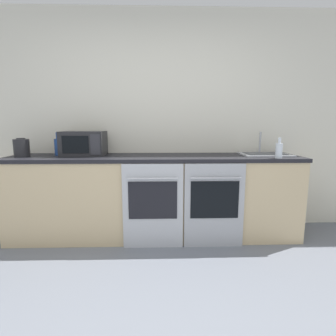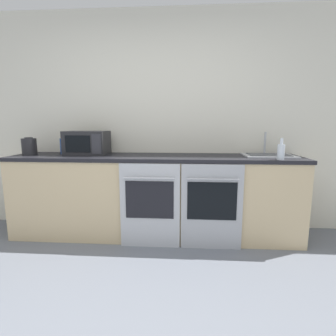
# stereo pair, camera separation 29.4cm
# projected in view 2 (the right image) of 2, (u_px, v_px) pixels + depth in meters

# --- Properties ---
(wall_back) EXTENTS (10.00, 0.06, 2.60)m
(wall_back) POSITION_uv_depth(u_px,v_px,m) (158.00, 122.00, 3.21)
(wall_back) COLOR silver
(wall_back) RESTS_ON ground_plane
(counter_back) EXTENTS (3.22, 0.64, 0.93)m
(counter_back) POSITION_uv_depth(u_px,v_px,m) (155.00, 196.00, 3.01)
(counter_back) COLOR #D1B789
(counter_back) RESTS_ON ground_plane
(oven_left) EXTENTS (0.62, 0.06, 0.88)m
(oven_left) POSITION_uv_depth(u_px,v_px,m) (150.00, 205.00, 2.69)
(oven_left) COLOR #B7BABF
(oven_left) RESTS_ON ground_plane
(oven_right) EXTENTS (0.62, 0.06, 0.88)m
(oven_right) POSITION_uv_depth(u_px,v_px,m) (212.00, 207.00, 2.65)
(oven_right) COLOR #A8AAAF
(oven_right) RESTS_ON ground_plane
(microwave) EXTENTS (0.46, 0.35, 0.27)m
(microwave) POSITION_uv_depth(u_px,v_px,m) (87.00, 143.00, 3.03)
(microwave) COLOR #232326
(microwave) RESTS_ON counter_back
(bottle_clear) EXTENTS (0.07, 0.07, 0.21)m
(bottle_clear) POSITION_uv_depth(u_px,v_px,m) (281.00, 151.00, 2.58)
(bottle_clear) COLOR silver
(bottle_clear) RESTS_ON counter_back
(bottle_amber) EXTENTS (0.07, 0.07, 0.22)m
(bottle_amber) POSITION_uv_depth(u_px,v_px,m) (68.00, 146.00, 3.21)
(bottle_amber) COLOR #8C5114
(bottle_amber) RESTS_ON counter_back
(bottle_blue) EXTENTS (0.08, 0.08, 0.26)m
(bottle_blue) POSITION_uv_depth(u_px,v_px,m) (63.00, 145.00, 3.09)
(bottle_blue) COLOR #234793
(bottle_blue) RESTS_ON counter_back
(kettle) EXTENTS (0.16, 0.16, 0.20)m
(kettle) POSITION_uv_depth(u_px,v_px,m) (29.00, 147.00, 2.98)
(kettle) COLOR #232326
(kettle) RESTS_ON counter_back
(sink) EXTENTS (0.53, 0.40, 0.26)m
(sink) POSITION_uv_depth(u_px,v_px,m) (268.00, 155.00, 2.88)
(sink) COLOR #A8AAAF
(sink) RESTS_ON counter_back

